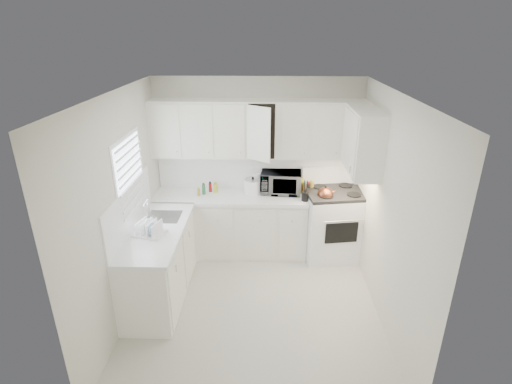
{
  "coord_description": "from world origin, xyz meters",
  "views": [
    {
      "loc": [
        0.14,
        -4.0,
        3.21
      ],
      "look_at": [
        0.0,
        0.7,
        1.25
      ],
      "focal_mm": 27.69,
      "sensor_mm": 36.0,
      "label": 1
    }
  ],
  "objects_px": {
    "tea_kettle": "(325,194)",
    "microwave": "(281,180)",
    "rice_cooker": "(253,185)",
    "dish_rack": "(148,227)",
    "stove": "(334,215)",
    "utensil_crock": "(305,190)"
  },
  "relations": [
    {
      "from": "microwave",
      "to": "utensil_crock",
      "type": "xyz_separation_m",
      "value": [
        0.34,
        -0.3,
        -0.04
      ]
    },
    {
      "from": "rice_cooker",
      "to": "dish_rack",
      "type": "relative_size",
      "value": 0.71
    },
    {
      "from": "tea_kettle",
      "to": "rice_cooker",
      "type": "bearing_deg",
      "value": 164.26
    },
    {
      "from": "stove",
      "to": "utensil_crock",
      "type": "xyz_separation_m",
      "value": [
        -0.46,
        -0.15,
        0.44
      ]
    },
    {
      "from": "microwave",
      "to": "utensil_crock",
      "type": "height_order",
      "value": "microwave"
    },
    {
      "from": "stove",
      "to": "tea_kettle",
      "type": "xyz_separation_m",
      "value": [
        -0.18,
        -0.16,
        0.4
      ]
    },
    {
      "from": "rice_cooker",
      "to": "utensil_crock",
      "type": "relative_size",
      "value": 0.79
    },
    {
      "from": "tea_kettle",
      "to": "microwave",
      "type": "bearing_deg",
      "value": 152.13
    },
    {
      "from": "microwave",
      "to": "rice_cooker",
      "type": "bearing_deg",
      "value": -170.64
    },
    {
      "from": "utensil_crock",
      "to": "dish_rack",
      "type": "relative_size",
      "value": 0.9
    },
    {
      "from": "tea_kettle",
      "to": "dish_rack",
      "type": "height_order",
      "value": "tea_kettle"
    },
    {
      "from": "utensil_crock",
      "to": "dish_rack",
      "type": "height_order",
      "value": "utensil_crock"
    },
    {
      "from": "stove",
      "to": "rice_cooker",
      "type": "distance_m",
      "value": 1.28
    },
    {
      "from": "rice_cooker",
      "to": "dish_rack",
      "type": "distance_m",
      "value": 1.76
    },
    {
      "from": "stove",
      "to": "rice_cooker",
      "type": "bearing_deg",
      "value": 165.77
    },
    {
      "from": "tea_kettle",
      "to": "utensil_crock",
      "type": "bearing_deg",
      "value": 176.9
    },
    {
      "from": "stove",
      "to": "rice_cooker",
      "type": "relative_size",
      "value": 5.32
    },
    {
      "from": "microwave",
      "to": "rice_cooker",
      "type": "xyz_separation_m",
      "value": [
        -0.41,
        -0.04,
        -0.07
      ]
    },
    {
      "from": "rice_cooker",
      "to": "utensil_crock",
      "type": "distance_m",
      "value": 0.79
    },
    {
      "from": "microwave",
      "to": "stove",
      "type": "bearing_deg",
      "value": -7.25
    },
    {
      "from": "utensil_crock",
      "to": "stove",
      "type": "bearing_deg",
      "value": 17.91
    },
    {
      "from": "tea_kettle",
      "to": "stove",
      "type": "bearing_deg",
      "value": 40.96
    }
  ]
}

